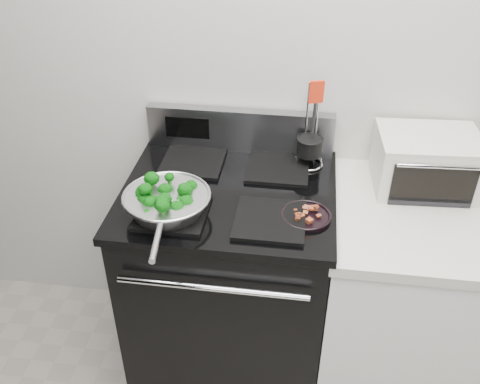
% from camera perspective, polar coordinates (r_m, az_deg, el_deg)
% --- Properties ---
extents(back_wall, '(4.00, 0.02, 2.70)m').
position_cam_1_polar(back_wall, '(2.08, 8.60, 14.02)').
color(back_wall, beige).
rests_on(back_wall, ground).
extents(gas_range, '(0.79, 0.69, 1.13)m').
position_cam_1_polar(gas_range, '(2.27, -1.07, -9.42)').
color(gas_range, black).
rests_on(gas_range, floor).
extents(counter, '(0.62, 0.68, 0.92)m').
position_cam_1_polar(counter, '(2.31, 16.29, -11.22)').
color(counter, white).
rests_on(counter, floor).
extents(skillet, '(0.31, 0.48, 0.07)m').
position_cam_1_polar(skillet, '(1.85, -7.79, -1.04)').
color(skillet, silver).
rests_on(skillet, gas_range).
extents(broccoli_pile, '(0.24, 0.24, 0.08)m').
position_cam_1_polar(broccoli_pile, '(1.84, -7.83, -0.54)').
color(broccoli_pile, black).
rests_on(broccoli_pile, skillet).
extents(bacon_plate, '(0.17, 0.17, 0.04)m').
position_cam_1_polar(bacon_plate, '(1.85, 7.05, -2.27)').
color(bacon_plate, black).
rests_on(bacon_plate, gas_range).
extents(utensil_holder, '(0.12, 0.12, 0.36)m').
position_cam_1_polar(utensil_holder, '(2.11, 7.39, 4.40)').
color(utensil_holder, silver).
rests_on(utensil_holder, gas_range).
extents(toaster_oven, '(0.38, 0.30, 0.21)m').
position_cam_1_polar(toaster_oven, '(2.12, 19.22, 3.08)').
color(toaster_oven, beige).
rests_on(toaster_oven, counter).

